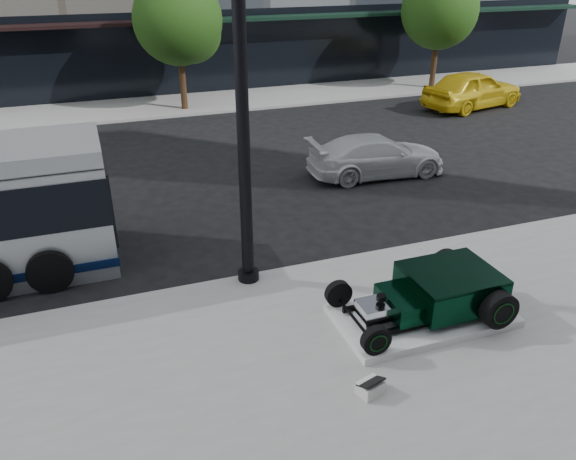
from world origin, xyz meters
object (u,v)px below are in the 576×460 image
object	(u,v)px
hot_rod	(440,290)
white_sedan	(377,156)
lamppost	(242,105)
yellow_taxi	(473,89)

from	to	relation	value
hot_rod	white_sedan	distance (m)	8.06
lamppost	yellow_taxi	distance (m)	18.22
white_sedan	yellow_taxi	size ratio (longest dim) A/B	0.89
hot_rod	lamppost	bearing A→B (deg)	140.36
lamppost	yellow_taxi	bearing A→B (deg)	38.82
white_sedan	lamppost	bearing A→B (deg)	134.34
lamppost	yellow_taxi	xyz separation A→B (m)	(13.99, 11.25, -3.09)
white_sedan	hot_rod	bearing A→B (deg)	163.95
lamppost	white_sedan	xyz separation A→B (m)	(5.77, 5.03, -3.30)
yellow_taxi	hot_rod	bearing A→B (deg)	129.31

